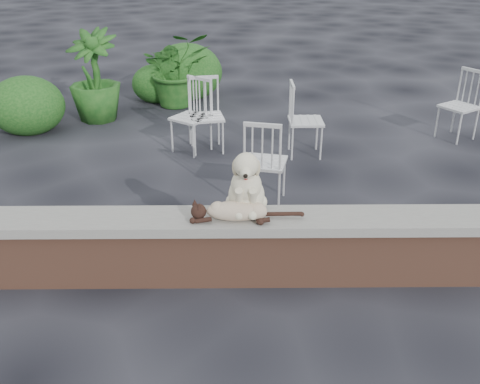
{
  "coord_description": "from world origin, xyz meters",
  "views": [
    {
      "loc": [
        -0.6,
        -3.78,
        2.63
      ],
      "look_at": [
        -0.57,
        0.2,
        0.7
      ],
      "focal_mm": 40.68,
      "sensor_mm": 36.0,
      "label": 1
    }
  ],
  "objects_px": {
    "chair_a": "(207,116)",
    "potted_plant_a": "(177,69)",
    "cat": "(236,210)",
    "chair_e": "(306,120)",
    "dog": "(246,179)",
    "chair_b": "(191,116)",
    "chair_c": "(265,161)",
    "potted_plant_b": "(94,76)",
    "chair_d": "(459,105)"
  },
  "relations": [
    {
      "from": "chair_e",
      "to": "chair_a",
      "type": "bearing_deg",
      "value": 81.73
    },
    {
      "from": "chair_c",
      "to": "potted_plant_a",
      "type": "bearing_deg",
      "value": -57.75
    },
    {
      "from": "potted_plant_a",
      "to": "chair_a",
      "type": "bearing_deg",
      "value": -74.36
    },
    {
      "from": "chair_a",
      "to": "potted_plant_a",
      "type": "xyz_separation_m",
      "value": [
        -0.57,
        2.03,
        0.13
      ]
    },
    {
      "from": "chair_b",
      "to": "cat",
      "type": "bearing_deg",
      "value": -43.55
    },
    {
      "from": "dog",
      "to": "chair_c",
      "type": "bearing_deg",
      "value": 83.21
    },
    {
      "from": "chair_c",
      "to": "dog",
      "type": "bearing_deg",
      "value": 93.3
    },
    {
      "from": "chair_a",
      "to": "potted_plant_b",
      "type": "bearing_deg",
      "value": 132.84
    },
    {
      "from": "cat",
      "to": "chair_c",
      "type": "height_order",
      "value": "chair_c"
    },
    {
      "from": "potted_plant_a",
      "to": "potted_plant_b",
      "type": "height_order",
      "value": "potted_plant_b"
    },
    {
      "from": "cat",
      "to": "chair_c",
      "type": "relative_size",
      "value": 1.11
    },
    {
      "from": "chair_e",
      "to": "potted_plant_b",
      "type": "height_order",
      "value": "potted_plant_b"
    },
    {
      "from": "cat",
      "to": "potted_plant_b",
      "type": "xyz_separation_m",
      "value": [
        -2.09,
        4.26,
        0.0
      ]
    },
    {
      "from": "chair_d",
      "to": "chair_e",
      "type": "bearing_deg",
      "value": -108.05
    },
    {
      "from": "chair_e",
      "to": "dog",
      "type": "bearing_deg",
      "value": 162.68
    },
    {
      "from": "chair_d",
      "to": "potted_plant_b",
      "type": "distance_m",
      "value": 5.21
    },
    {
      "from": "chair_d",
      "to": "chair_e",
      "type": "distance_m",
      "value": 2.24
    },
    {
      "from": "chair_e",
      "to": "chair_c",
      "type": "bearing_deg",
      "value": 156.05
    },
    {
      "from": "cat",
      "to": "potted_plant_b",
      "type": "height_order",
      "value": "potted_plant_b"
    },
    {
      "from": "chair_a",
      "to": "potted_plant_a",
      "type": "distance_m",
      "value": 2.11
    },
    {
      "from": "chair_d",
      "to": "potted_plant_a",
      "type": "relative_size",
      "value": 0.78
    },
    {
      "from": "dog",
      "to": "cat",
      "type": "xyz_separation_m",
      "value": [
        -0.08,
        -0.15,
        -0.19
      ]
    },
    {
      "from": "chair_e",
      "to": "chair_a",
      "type": "relative_size",
      "value": 1.0
    },
    {
      "from": "cat",
      "to": "chair_c",
      "type": "bearing_deg",
      "value": 81.14
    },
    {
      "from": "cat",
      "to": "chair_a",
      "type": "relative_size",
      "value": 1.11
    },
    {
      "from": "dog",
      "to": "potted_plant_b",
      "type": "height_order",
      "value": "potted_plant_b"
    },
    {
      "from": "cat",
      "to": "chair_e",
      "type": "xyz_separation_m",
      "value": [
        0.88,
        2.8,
        -0.2
      ]
    },
    {
      "from": "chair_e",
      "to": "chair_b",
      "type": "bearing_deg",
      "value": 83.76
    },
    {
      "from": "dog",
      "to": "chair_e",
      "type": "xyz_separation_m",
      "value": [
        0.8,
        2.65,
        -0.39
      ]
    },
    {
      "from": "dog",
      "to": "chair_b",
      "type": "relative_size",
      "value": 0.59
    },
    {
      "from": "cat",
      "to": "potted_plant_b",
      "type": "distance_m",
      "value": 4.74
    },
    {
      "from": "chair_b",
      "to": "potted_plant_b",
      "type": "bearing_deg",
      "value": 174.52
    },
    {
      "from": "chair_e",
      "to": "potted_plant_a",
      "type": "height_order",
      "value": "potted_plant_a"
    },
    {
      "from": "dog",
      "to": "potted_plant_b",
      "type": "relative_size",
      "value": 0.41
    },
    {
      "from": "chair_d",
      "to": "chair_e",
      "type": "relative_size",
      "value": 1.0
    },
    {
      "from": "cat",
      "to": "chair_b",
      "type": "distance_m",
      "value": 3.01
    },
    {
      "from": "cat",
      "to": "chair_e",
      "type": "relative_size",
      "value": 1.11
    },
    {
      "from": "chair_e",
      "to": "potted_plant_b",
      "type": "relative_size",
      "value": 0.7
    },
    {
      "from": "dog",
      "to": "chair_c",
      "type": "distance_m",
      "value": 1.38
    },
    {
      "from": "dog",
      "to": "cat",
      "type": "distance_m",
      "value": 0.25
    },
    {
      "from": "chair_c",
      "to": "potted_plant_b",
      "type": "distance_m",
      "value": 3.68
    },
    {
      "from": "chair_b",
      "to": "chair_a",
      "type": "relative_size",
      "value": 1.0
    },
    {
      "from": "chair_d",
      "to": "chair_e",
      "type": "height_order",
      "value": "same"
    },
    {
      "from": "dog",
      "to": "potted_plant_b",
      "type": "xyz_separation_m",
      "value": [
        -2.17,
        4.11,
        -0.19
      ]
    },
    {
      "from": "chair_c",
      "to": "chair_e",
      "type": "bearing_deg",
      "value": -100.62
    },
    {
      "from": "cat",
      "to": "chair_a",
      "type": "height_order",
      "value": "chair_a"
    },
    {
      "from": "dog",
      "to": "chair_a",
      "type": "height_order",
      "value": "dog"
    },
    {
      "from": "dog",
      "to": "cat",
      "type": "relative_size",
      "value": 0.53
    },
    {
      "from": "chair_e",
      "to": "chair_d",
      "type": "bearing_deg",
      "value": -75.18
    },
    {
      "from": "dog",
      "to": "chair_b",
      "type": "distance_m",
      "value": 2.9
    }
  ]
}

